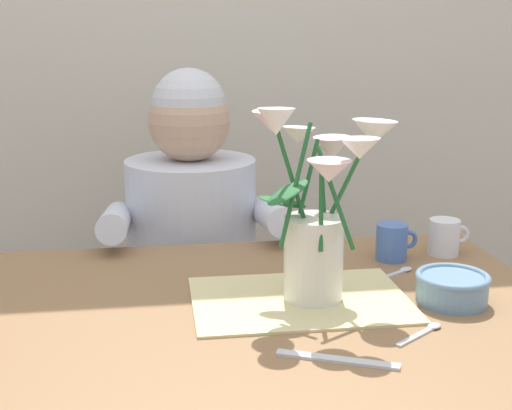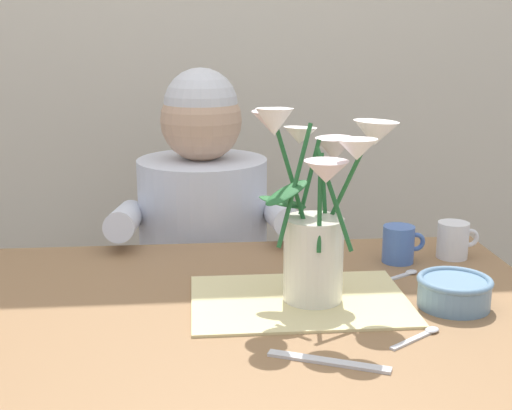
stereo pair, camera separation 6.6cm
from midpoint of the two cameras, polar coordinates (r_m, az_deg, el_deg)
The scene contains 11 objects.
wood_panel_backdrop at distance 2.23m, azimuth -5.85°, elevation 14.65°, with size 4.00×0.10×2.50m, color beige.
dining_table at distance 1.32m, azimuth -3.09°, elevation -12.35°, with size 1.20×0.80×0.74m.
seated_person at distance 1.91m, azimuth -6.13°, elevation -6.32°, with size 0.45×0.47×1.14m.
striped_placemat at distance 1.31m, azimuth 2.14°, elevation -7.71°, with size 0.40×0.28×0.01m, color beige.
flower_vase at distance 1.26m, azimuth 3.51°, elevation -0.29°, with size 0.28×0.27×0.36m.
ceramic_bowl at distance 1.34m, azimuth 14.30°, elevation -6.48°, with size 0.14×0.14×0.06m.
dinner_knife at distance 1.10m, azimuth 4.87°, elevation -12.44°, with size 0.19×0.02×0.01m, color silver.
coffee_cup at distance 1.61m, azimuth 13.96°, elevation -2.54°, with size 0.09×0.07×0.08m.
ceramic_mug at distance 1.55m, azimuth 9.82°, elevation -2.97°, with size 0.09×0.07×0.08m.
spoon_0 at distance 1.21m, azimuth 12.09°, elevation -9.99°, with size 0.11×0.08×0.01m.
spoon_1 at distance 1.47m, azimuth 10.22°, elevation -5.42°, with size 0.11×0.08×0.01m.
Camera 1 is at (-0.13, -1.17, 1.24)m, focal length 49.19 mm.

